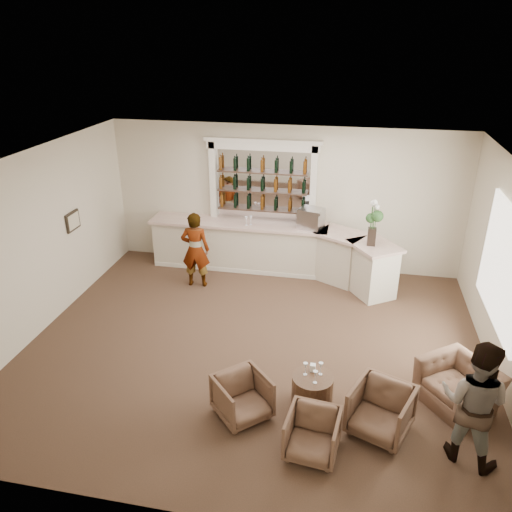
{
  "coord_description": "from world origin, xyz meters",
  "views": [
    {
      "loc": [
        1.5,
        -7.31,
        5.16
      ],
      "look_at": [
        -0.15,
        0.9,
        1.35
      ],
      "focal_mm": 35.0,
      "sensor_mm": 36.0,
      "label": 1
    }
  ],
  "objects_px": {
    "armchair_far": "(458,385)",
    "armchair_center": "(312,434)",
    "armchair_right": "(381,410)",
    "bar_counter": "(273,250)",
    "guest": "(474,402)",
    "cocktail_table": "(312,391)",
    "sommelier": "(195,250)",
    "flower_vase": "(373,220)",
    "armchair_left": "(242,397)",
    "espresso_machine": "(311,218)"
  },
  "relations": [
    {
      "from": "flower_vase",
      "to": "espresso_machine",
      "type": "bearing_deg",
      "value": 151.38
    },
    {
      "from": "armchair_far",
      "to": "armchair_right",
      "type": "bearing_deg",
      "value": -92.53
    },
    {
      "from": "bar_counter",
      "to": "espresso_machine",
      "type": "relative_size",
      "value": 11.17
    },
    {
      "from": "armchair_left",
      "to": "armchair_center",
      "type": "bearing_deg",
      "value": -68.62
    },
    {
      "from": "bar_counter",
      "to": "cocktail_table",
      "type": "xyz_separation_m",
      "value": [
        1.32,
        -4.32,
        -0.32
      ]
    },
    {
      "from": "espresso_machine",
      "to": "armchair_far",
      "type": "bearing_deg",
      "value": -39.22
    },
    {
      "from": "flower_vase",
      "to": "armchair_far",
      "type": "bearing_deg",
      "value": -67.77
    },
    {
      "from": "armchair_far",
      "to": "espresso_machine",
      "type": "bearing_deg",
      "value": 175.95
    },
    {
      "from": "espresso_machine",
      "to": "armchair_center",
      "type": "bearing_deg",
      "value": -66.58
    },
    {
      "from": "guest",
      "to": "bar_counter",
      "type": "bearing_deg",
      "value": -29.99
    },
    {
      "from": "sommelier",
      "to": "guest",
      "type": "xyz_separation_m",
      "value": [
        4.92,
        -3.98,
        0.04
      ]
    },
    {
      "from": "armchair_right",
      "to": "guest",
      "type": "bearing_deg",
      "value": 10.47
    },
    {
      "from": "armchair_left",
      "to": "armchair_right",
      "type": "height_order",
      "value": "armchair_right"
    },
    {
      "from": "bar_counter",
      "to": "armchair_far",
      "type": "relative_size",
      "value": 5.59
    },
    {
      "from": "armchair_center",
      "to": "armchair_right",
      "type": "relative_size",
      "value": 0.87
    },
    {
      "from": "bar_counter",
      "to": "cocktail_table",
      "type": "distance_m",
      "value": 4.53
    },
    {
      "from": "armchair_far",
      "to": "cocktail_table",
      "type": "bearing_deg",
      "value": -115.95
    },
    {
      "from": "guest",
      "to": "espresso_machine",
      "type": "distance_m",
      "value": 5.64
    },
    {
      "from": "armchair_center",
      "to": "flower_vase",
      "type": "height_order",
      "value": "flower_vase"
    },
    {
      "from": "flower_vase",
      "to": "sommelier",
      "type": "bearing_deg",
      "value": -175.31
    },
    {
      "from": "armchair_left",
      "to": "armchair_right",
      "type": "xyz_separation_m",
      "value": [
        1.94,
        0.07,
        0.03
      ]
    },
    {
      "from": "armchair_left",
      "to": "armchair_center",
      "type": "distance_m",
      "value": 1.18
    },
    {
      "from": "guest",
      "to": "armchair_right",
      "type": "height_order",
      "value": "guest"
    },
    {
      "from": "bar_counter",
      "to": "guest",
      "type": "height_order",
      "value": "guest"
    },
    {
      "from": "guest",
      "to": "armchair_far",
      "type": "relative_size",
      "value": 1.73
    },
    {
      "from": "bar_counter",
      "to": "guest",
      "type": "xyz_separation_m",
      "value": [
        3.38,
        -4.92,
        0.31
      ]
    },
    {
      "from": "bar_counter",
      "to": "flower_vase",
      "type": "distance_m",
      "value": 2.48
    },
    {
      "from": "armchair_left",
      "to": "espresso_machine",
      "type": "xyz_separation_m",
      "value": [
        0.47,
        4.84,
        1.03
      ]
    },
    {
      "from": "cocktail_table",
      "to": "espresso_machine",
      "type": "xyz_separation_m",
      "value": [
        -0.5,
        4.4,
        1.12
      ]
    },
    {
      "from": "bar_counter",
      "to": "espresso_machine",
      "type": "bearing_deg",
      "value": 5.39
    },
    {
      "from": "guest",
      "to": "armchair_left",
      "type": "xyz_separation_m",
      "value": [
        -3.03,
        0.16,
        -0.55
      ]
    },
    {
      "from": "guest",
      "to": "armchair_left",
      "type": "relative_size",
      "value": 2.43
    },
    {
      "from": "cocktail_table",
      "to": "espresso_machine",
      "type": "bearing_deg",
      "value": 96.48
    },
    {
      "from": "cocktail_table",
      "to": "flower_vase",
      "type": "distance_m",
      "value": 4.03
    },
    {
      "from": "armchair_center",
      "to": "armchair_left",
      "type": "bearing_deg",
      "value": 160.6
    },
    {
      "from": "armchair_left",
      "to": "armchair_center",
      "type": "height_order",
      "value": "armchair_left"
    },
    {
      "from": "espresso_machine",
      "to": "sommelier",
      "type": "bearing_deg",
      "value": -139.65
    },
    {
      "from": "sommelier",
      "to": "flower_vase",
      "type": "height_order",
      "value": "flower_vase"
    },
    {
      "from": "flower_vase",
      "to": "cocktail_table",
      "type": "bearing_deg",
      "value": -102.38
    },
    {
      "from": "flower_vase",
      "to": "armchair_left",
      "type": "bearing_deg",
      "value": -113.31
    },
    {
      "from": "cocktail_table",
      "to": "sommelier",
      "type": "bearing_deg",
      "value": 130.26
    },
    {
      "from": "bar_counter",
      "to": "armchair_far",
      "type": "height_order",
      "value": "bar_counter"
    },
    {
      "from": "armchair_left",
      "to": "guest",
      "type": "bearing_deg",
      "value": -45.9
    },
    {
      "from": "guest",
      "to": "armchair_right",
      "type": "bearing_deg",
      "value": 13.52
    },
    {
      "from": "guest",
      "to": "armchair_center",
      "type": "xyz_separation_m",
      "value": [
        -1.97,
        -0.35,
        -0.57
      ]
    },
    {
      "from": "bar_counter",
      "to": "armchair_far",
      "type": "xyz_separation_m",
      "value": [
        3.45,
        -3.87,
        -0.24
      ]
    },
    {
      "from": "armchair_center",
      "to": "armchair_far",
      "type": "relative_size",
      "value": 0.68
    },
    {
      "from": "flower_vase",
      "to": "armchair_center",
      "type": "bearing_deg",
      "value": -98.8
    },
    {
      "from": "bar_counter",
      "to": "guest",
      "type": "distance_m",
      "value": 5.98
    },
    {
      "from": "armchair_far",
      "to": "armchair_center",
      "type": "bearing_deg",
      "value": -93.35
    }
  ]
}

